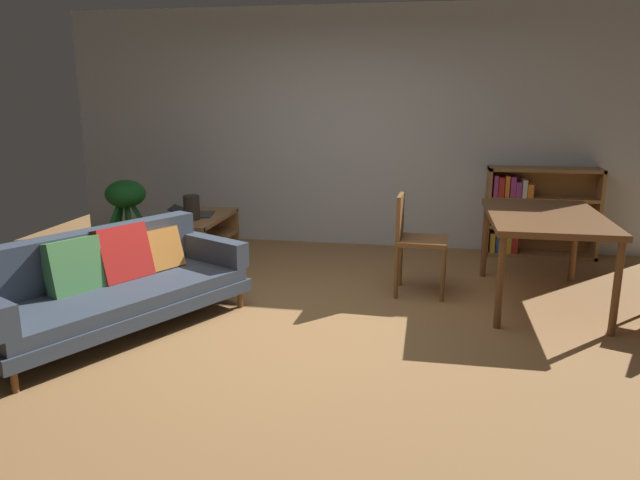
{
  "coord_description": "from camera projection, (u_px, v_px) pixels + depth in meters",
  "views": [
    {
      "loc": [
        0.87,
        -4.2,
        1.74
      ],
      "look_at": [
        0.07,
        0.2,
        0.64
      ],
      "focal_mm": 33.41,
      "sensor_mm": 36.0,
      "label": 1
    }
  ],
  "objects": [
    {
      "name": "ground_plane",
      "position": [
        307.0,
        326.0,
        4.58
      ],
      "size": [
        8.16,
        8.16,
        0.0
      ],
      "primitive_type": "plane",
      "color": "#9E7042"
    },
    {
      "name": "back_wall_panel",
      "position": [
        354.0,
        129.0,
        6.84
      ],
      "size": [
        6.8,
        0.1,
        2.7
      ],
      "primitive_type": "cube",
      "color": "silver",
      "rests_on": "ground_plane"
    },
    {
      "name": "fabric_couch",
      "position": [
        109.0,
        283.0,
        4.48
      ],
      "size": [
        1.69,
        2.19,
        0.76
      ],
      "color": "brown",
      "rests_on": "ground_plane"
    },
    {
      "name": "media_console",
      "position": [
        204.0,
        240.0,
        6.25
      ],
      "size": [
        0.43,
        1.05,
        0.5
      ],
      "color": "olive",
      "rests_on": "ground_plane"
    },
    {
      "name": "open_laptop",
      "position": [
        194.0,
        213.0,
        6.24
      ],
      "size": [
        0.48,
        0.4,
        0.09
      ],
      "color": "#333338",
      "rests_on": "media_console"
    },
    {
      "name": "desk_speaker",
      "position": [
        192.0,
        207.0,
        6.01
      ],
      "size": [
        0.16,
        0.16,
        0.25
      ],
      "color": "#2D2823",
      "rests_on": "media_console"
    },
    {
      "name": "potted_floor_plant",
      "position": [
        126.0,
        207.0,
        6.44
      ],
      "size": [
        0.5,
        0.48,
        0.84
      ],
      "color": "#9E9389",
      "rests_on": "ground_plane"
    },
    {
      "name": "dining_table",
      "position": [
        545.0,
        223.0,
        4.96
      ],
      "size": [
        0.92,
        1.45,
        0.77
      ],
      "color": "brown",
      "rests_on": "ground_plane"
    },
    {
      "name": "dining_chair_near",
      "position": [
        414.0,
        237.0,
        5.24
      ],
      "size": [
        0.45,
        0.43,
        0.89
      ],
      "color": "brown",
      "rests_on": "ground_plane"
    },
    {
      "name": "bookshelf",
      "position": [
        532.0,
        212.0,
        6.52
      ],
      "size": [
        1.17,
        0.3,
        0.97
      ],
      "color": "olive",
      "rests_on": "ground_plane"
    }
  ]
}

